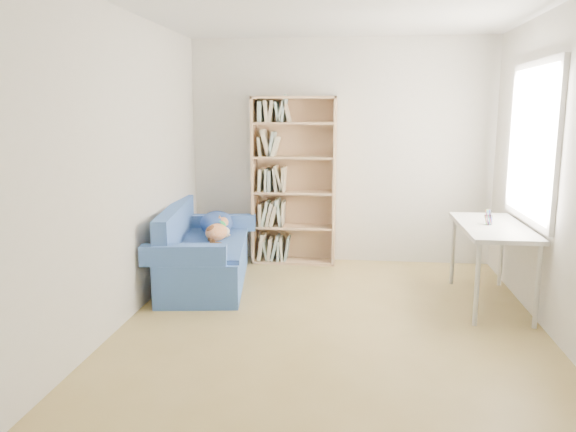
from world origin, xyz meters
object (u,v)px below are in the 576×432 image
object	(u,v)px
bookshelf	(294,188)
sofa	(203,254)
desk	(493,232)
pen_cup	(488,219)

from	to	relation	value
bookshelf	sofa	bearing A→B (deg)	-132.71
bookshelf	desk	distance (m)	2.33
bookshelf	desk	bearing A→B (deg)	-32.28
pen_cup	sofa	bearing A→B (deg)	173.76
sofa	bookshelf	distance (m)	1.38
sofa	pen_cup	world-z (taller)	pen_cup
sofa	desk	size ratio (longest dim) A/B	1.37
sofa	pen_cup	xyz separation A→B (m)	(2.77, -0.30, 0.49)
sofa	bookshelf	world-z (taller)	bookshelf
desk	sofa	bearing A→B (deg)	173.55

